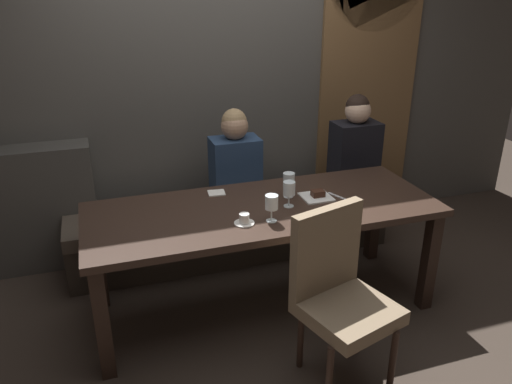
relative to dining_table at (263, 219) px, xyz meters
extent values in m
plane|color=#382D26|center=(0.00, 0.00, -0.65)|extent=(9.00, 9.00, 0.00)
cube|color=#4C4944|center=(0.00, 1.22, 0.85)|extent=(6.00, 0.12, 3.00)
cube|color=brown|center=(1.35, 1.15, 0.40)|extent=(0.90, 0.05, 2.10)
cube|color=#413E3A|center=(-1.55, 1.04, -0.18)|extent=(1.10, 0.28, 0.95)
cube|color=black|center=(-1.03, -0.35, -0.30)|extent=(0.08, 0.08, 0.69)
cube|color=black|center=(1.03, -0.35, -0.30)|extent=(0.08, 0.08, 0.69)
cube|color=black|center=(-1.03, 0.35, -0.30)|extent=(0.08, 0.08, 0.69)
cube|color=black|center=(1.03, 0.35, -0.30)|extent=(0.08, 0.08, 0.69)
cube|color=#302119|center=(0.00, 0.00, 0.07)|extent=(2.20, 0.84, 0.04)
cube|color=#312A23|center=(0.00, 0.70, -0.48)|extent=(2.50, 0.40, 0.35)
cube|color=#473D33|center=(0.00, 0.70, -0.25)|extent=(2.50, 0.44, 0.10)
cylinder|color=#302119|center=(0.01, -0.98, -0.44)|extent=(0.04, 0.04, 0.42)
cylinder|color=#302119|center=(0.37, -0.98, -0.44)|extent=(0.04, 0.04, 0.42)
cylinder|color=#302119|center=(0.01, -0.62, -0.44)|extent=(0.04, 0.04, 0.42)
cylinder|color=#302119|center=(0.37, -0.62, -0.44)|extent=(0.04, 0.04, 0.42)
cube|color=#7F6B51|center=(0.19, -0.80, -0.19)|extent=(0.55, 0.55, 0.08)
cube|color=#7F6B51|center=(0.14, -0.62, 0.09)|extent=(0.44, 0.18, 0.48)
cube|color=navy|center=(0.02, 0.71, 0.06)|extent=(0.36, 0.24, 0.52)
sphere|color=tan|center=(0.02, 0.71, 0.41)|extent=(0.20, 0.20, 0.20)
sphere|color=#9E7F56|center=(0.02, 0.72, 0.45)|extent=(0.18, 0.18, 0.18)
cube|color=black|center=(1.00, 0.67, 0.08)|extent=(0.36, 0.24, 0.57)
sphere|color=#DBB293|center=(1.00, 0.67, 0.46)|extent=(0.20, 0.20, 0.20)
sphere|color=black|center=(1.00, 0.68, 0.50)|extent=(0.18, 0.18, 0.18)
cylinder|color=silver|center=(-0.02, -0.21, 0.09)|extent=(0.06, 0.06, 0.00)
cylinder|color=silver|center=(-0.02, -0.21, 0.13)|extent=(0.01, 0.01, 0.07)
cylinder|color=silver|center=(-0.02, -0.21, 0.21)|extent=(0.08, 0.08, 0.08)
cylinder|color=silver|center=(0.20, 0.09, 0.09)|extent=(0.06, 0.06, 0.00)
cylinder|color=silver|center=(0.20, 0.09, 0.13)|extent=(0.01, 0.01, 0.07)
cylinder|color=silver|center=(0.20, 0.09, 0.21)|extent=(0.08, 0.08, 0.08)
cylinder|color=silver|center=(0.15, -0.05, 0.09)|extent=(0.06, 0.06, 0.00)
cylinder|color=silver|center=(0.15, -0.05, 0.13)|extent=(0.01, 0.01, 0.07)
cylinder|color=silver|center=(0.15, -0.05, 0.21)|extent=(0.08, 0.08, 0.08)
cylinder|color=white|center=(-0.19, -0.20, 0.09)|extent=(0.12, 0.12, 0.01)
cylinder|color=white|center=(-0.19, -0.20, 0.12)|extent=(0.06, 0.06, 0.06)
cylinder|color=brown|center=(-0.19, -0.20, 0.15)|extent=(0.05, 0.05, 0.01)
cube|color=white|center=(0.37, 0.02, 0.09)|extent=(0.19, 0.19, 0.01)
cube|color=#381E14|center=(0.38, 0.02, 0.12)|extent=(0.08, 0.06, 0.04)
cube|color=silver|center=(0.51, -0.02, 0.09)|extent=(0.08, 0.16, 0.01)
cube|color=silver|center=(-0.23, 0.29, 0.09)|extent=(0.12, 0.11, 0.01)
camera|label=1|loc=(-0.94, -2.69, 1.39)|focal=35.17mm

